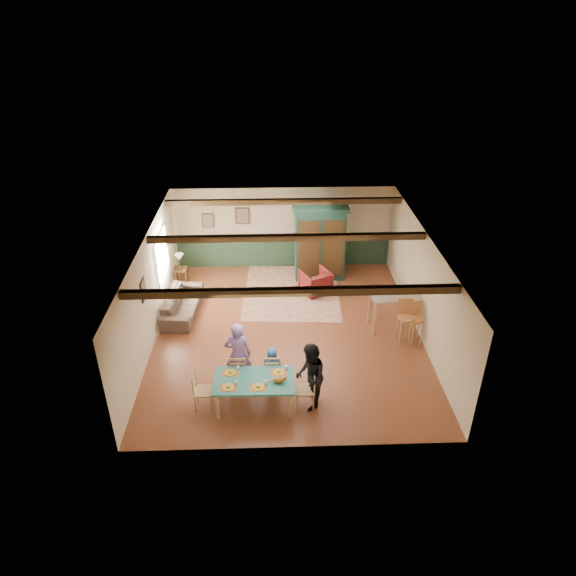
{
  "coord_description": "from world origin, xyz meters",
  "views": [
    {
      "loc": [
        -0.39,
        -11.35,
        7.83
      ],
      "look_at": [
        0.03,
        0.42,
        1.15
      ],
      "focal_mm": 32.0,
      "sensor_mm": 36.0,
      "label": 1
    }
  ],
  "objects_px": {
    "bar_stool_left": "(405,322)",
    "armchair": "(315,282)",
    "dining_chair_far_left": "(239,370)",
    "person_man": "(238,354)",
    "dining_chair_end_right": "(305,389)",
    "armoire": "(320,243)",
    "dining_chair_end_left": "(203,390)",
    "person_woman": "(310,377)",
    "cat": "(279,379)",
    "sofa": "(182,304)",
    "table_lamp": "(180,261)",
    "bar_stool_right": "(415,324)",
    "person_child": "(272,366)",
    "end_table": "(181,276)",
    "dining_chair_far_right": "(272,369)",
    "counter_table": "(392,311)",
    "dining_table": "(255,393)"
  },
  "relations": [
    {
      "from": "dining_chair_far_right",
      "to": "sofa",
      "type": "bearing_deg",
      "value": -50.89
    },
    {
      "from": "dining_chair_far_right",
      "to": "person_woman",
      "type": "xyz_separation_m",
      "value": [
        0.8,
        -0.7,
        0.34
      ]
    },
    {
      "from": "armchair",
      "to": "cat",
      "type": "bearing_deg",
      "value": 51.79
    },
    {
      "from": "dining_chair_end_left",
      "to": "bar_stool_left",
      "type": "relative_size",
      "value": 0.75
    },
    {
      "from": "sofa",
      "to": "bar_stool_right",
      "type": "distance_m",
      "value": 6.4
    },
    {
      "from": "person_man",
      "to": "person_woman",
      "type": "distance_m",
      "value": 1.76
    },
    {
      "from": "bar_stool_left",
      "to": "person_man",
      "type": "bearing_deg",
      "value": -163.48
    },
    {
      "from": "cat",
      "to": "armoire",
      "type": "distance_m",
      "value": 6.18
    },
    {
      "from": "armchair",
      "to": "table_lamp",
      "type": "height_order",
      "value": "table_lamp"
    },
    {
      "from": "dining_chair_end_right",
      "to": "end_table",
      "type": "relative_size",
      "value": 1.71
    },
    {
      "from": "sofa",
      "to": "table_lamp",
      "type": "distance_m",
      "value": 1.83
    },
    {
      "from": "armoire",
      "to": "table_lamp",
      "type": "distance_m",
      "value": 4.36
    },
    {
      "from": "person_woman",
      "to": "end_table",
      "type": "distance_m",
      "value": 6.72
    },
    {
      "from": "table_lamp",
      "to": "person_child",
      "type": "bearing_deg",
      "value": -60.08
    },
    {
      "from": "dining_chair_end_left",
      "to": "person_woman",
      "type": "distance_m",
      "value": 2.33
    },
    {
      "from": "bar_stool_left",
      "to": "table_lamp",
      "type": "bearing_deg",
      "value": 148.47
    },
    {
      "from": "dining_chair_end_left",
      "to": "counter_table",
      "type": "height_order",
      "value": "counter_table"
    },
    {
      "from": "table_lamp",
      "to": "bar_stool_left",
      "type": "relative_size",
      "value": 0.4
    },
    {
      "from": "sofa",
      "to": "counter_table",
      "type": "xyz_separation_m",
      "value": [
        5.75,
        -0.94,
        0.22
      ]
    },
    {
      "from": "dining_chair_far_left",
      "to": "person_man",
      "type": "bearing_deg",
      "value": -90.0
    },
    {
      "from": "person_man",
      "to": "end_table",
      "type": "height_order",
      "value": "person_man"
    },
    {
      "from": "end_table",
      "to": "cat",
      "type": "bearing_deg",
      "value": -62.92
    },
    {
      "from": "armchair",
      "to": "counter_table",
      "type": "height_order",
      "value": "counter_table"
    },
    {
      "from": "dining_chair_end_right",
      "to": "bar_stool_right",
      "type": "bearing_deg",
      "value": 128.51
    },
    {
      "from": "table_lamp",
      "to": "bar_stool_right",
      "type": "relative_size",
      "value": 0.43
    },
    {
      "from": "dining_chair_end_right",
      "to": "table_lamp",
      "type": "xyz_separation_m",
      "value": [
        -3.51,
        5.64,
        0.32
      ]
    },
    {
      "from": "dining_chair_far_left",
      "to": "person_child",
      "type": "xyz_separation_m",
      "value": [
        0.77,
        0.07,
        0.03
      ]
    },
    {
      "from": "dining_chair_end_right",
      "to": "sofa",
      "type": "bearing_deg",
      "value": -139.5
    },
    {
      "from": "dining_chair_end_left",
      "to": "table_lamp",
      "type": "distance_m",
      "value": 5.77
    },
    {
      "from": "dining_chair_far_right",
      "to": "sofa",
      "type": "distance_m",
      "value": 4.07
    },
    {
      "from": "cat",
      "to": "armchair",
      "type": "xyz_separation_m",
      "value": [
        1.2,
        5.01,
        -0.43
      ]
    },
    {
      "from": "armoire",
      "to": "end_table",
      "type": "distance_m",
      "value": 4.44
    },
    {
      "from": "dining_chair_end_left",
      "to": "person_man",
      "type": "xyz_separation_m",
      "value": [
        0.73,
        0.76,
        0.37
      ]
    },
    {
      "from": "person_woman",
      "to": "cat",
      "type": "xyz_separation_m",
      "value": [
        -0.67,
        -0.09,
        0.01
      ]
    },
    {
      "from": "person_child",
      "to": "table_lamp",
      "type": "xyz_separation_m",
      "value": [
        -2.8,
        4.86,
        0.3
      ]
    },
    {
      "from": "dining_table",
      "to": "armoire",
      "type": "relative_size",
      "value": 0.72
    },
    {
      "from": "cat",
      "to": "dining_table",
      "type": "bearing_deg",
      "value": 169.7
    },
    {
      "from": "bar_stool_right",
      "to": "counter_table",
      "type": "bearing_deg",
      "value": 124.43
    },
    {
      "from": "person_child",
      "to": "cat",
      "type": "xyz_separation_m",
      "value": [
        0.13,
        -0.87,
        0.32
      ]
    },
    {
      "from": "dining_chair_far_right",
      "to": "dining_chair_end_right",
      "type": "distance_m",
      "value": 1.0
    },
    {
      "from": "cat",
      "to": "sofa",
      "type": "relative_size",
      "value": 0.16
    },
    {
      "from": "bar_stool_left",
      "to": "armchair",
      "type": "bearing_deg",
      "value": 125.15
    },
    {
      "from": "end_table",
      "to": "dining_chair_far_left",
      "type": "bearing_deg",
      "value": -67.61
    },
    {
      "from": "armchair",
      "to": "person_child",
      "type": "bearing_deg",
      "value": 47.46
    },
    {
      "from": "dining_chair_end_right",
      "to": "armoire",
      "type": "height_order",
      "value": "armoire"
    },
    {
      "from": "dining_chair_far_right",
      "to": "end_table",
      "type": "distance_m",
      "value": 5.68
    },
    {
      "from": "cat",
      "to": "armoire",
      "type": "height_order",
      "value": "armoire"
    },
    {
      "from": "armchair",
      "to": "end_table",
      "type": "distance_m",
      "value": 4.2
    },
    {
      "from": "person_child",
      "to": "bar_stool_right",
      "type": "relative_size",
      "value": 0.85
    },
    {
      "from": "dining_chair_end_left",
      "to": "armoire",
      "type": "height_order",
      "value": "armoire"
    }
  ]
}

